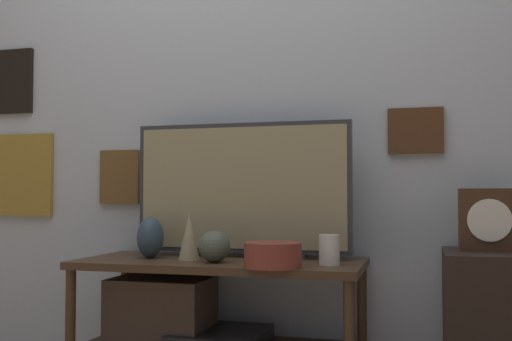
# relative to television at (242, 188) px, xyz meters

# --- Properties ---
(wall_back) EXTENTS (6.40, 0.08, 2.70)m
(wall_back) POSITION_rel_television_xyz_m (-0.06, 0.19, 0.47)
(wall_back) COLOR #B2BCC6
(wall_back) RESTS_ON ground_plane
(media_console) EXTENTS (1.15, 0.51, 0.59)m
(media_console) POSITION_rel_television_xyz_m (-0.15, -0.11, -0.51)
(media_console) COLOR #422D1E
(media_console) RESTS_ON ground_plane
(television) EXTENTS (0.93, 0.05, 0.57)m
(television) POSITION_rel_television_xyz_m (0.00, 0.00, 0.00)
(television) COLOR #333338
(television) RESTS_ON media_console
(vase_round_glass) EXTENTS (0.12, 0.12, 0.12)m
(vase_round_glass) POSITION_rel_television_xyz_m (-0.05, -0.21, -0.23)
(vase_round_glass) COLOR #4C5647
(vase_round_glass) RESTS_ON media_console
(vase_urn_stoneware) EXTENTS (0.11, 0.13, 0.17)m
(vase_urn_stoneware) POSITION_rel_television_xyz_m (-0.36, -0.13, -0.21)
(vase_urn_stoneware) COLOR #2D4251
(vase_urn_stoneware) RESTS_ON media_console
(vase_wide_bowl) EXTENTS (0.21, 0.21, 0.09)m
(vase_wide_bowl) POSITION_rel_television_xyz_m (0.21, -0.30, -0.25)
(vase_wide_bowl) COLOR brown
(vase_wide_bowl) RESTS_ON media_console
(vase_slim_bronze) EXTENTS (0.09, 0.09, 0.19)m
(vase_slim_bronze) POSITION_rel_television_xyz_m (-0.18, -0.15, -0.20)
(vase_slim_bronze) COLOR tan
(vase_slim_bronze) RESTS_ON media_console
(candle_jar) EXTENTS (0.08, 0.08, 0.11)m
(candle_jar) POSITION_rel_television_xyz_m (0.40, -0.18, -0.23)
(candle_jar) COLOR silver
(candle_jar) RESTS_ON media_console
(side_table) EXTENTS (0.38, 0.41, 0.64)m
(side_table) POSITION_rel_television_xyz_m (1.00, -0.06, -0.56)
(side_table) COLOR black
(side_table) RESTS_ON ground_plane
(mantel_clock) EXTENTS (0.21, 0.11, 0.23)m
(mantel_clock) POSITION_rel_television_xyz_m (0.97, -0.03, -0.12)
(mantel_clock) COLOR #422819
(mantel_clock) RESTS_ON side_table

